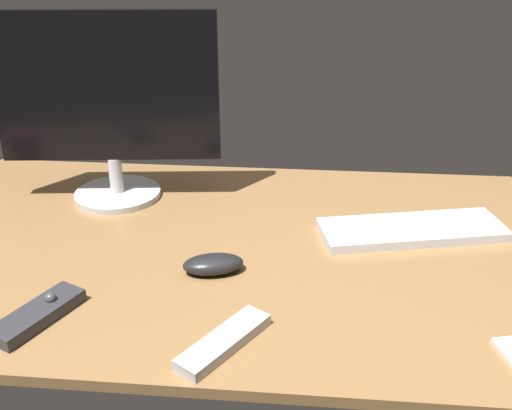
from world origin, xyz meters
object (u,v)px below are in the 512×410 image
at_px(keyboard, 412,230).
at_px(computer_mouse, 213,264).
at_px(tv_remote, 224,341).
at_px(monitor, 108,105).
at_px(media_remote, 38,314).

relative_size(keyboard, computer_mouse, 3.39).
bearing_deg(tv_remote, keyboard, -7.71).
xyz_separation_m(keyboard, computer_mouse, (-0.40, -0.19, 0.01)).
distance_m(keyboard, tv_remote, 0.53).
bearing_deg(monitor, computer_mouse, -54.56).
relative_size(keyboard, tv_remote, 2.19).
bearing_deg(tv_remote, computer_mouse, 46.67).
height_order(monitor, tv_remote, monitor).
bearing_deg(monitor, tv_remote, -64.08).
bearing_deg(keyboard, monitor, 156.39).
height_order(keyboard, media_remote, media_remote).
distance_m(computer_mouse, media_remote, 0.32).
distance_m(monitor, computer_mouse, 0.48).
distance_m(computer_mouse, tv_remote, 0.22).
relative_size(media_remote, tv_remote, 0.97).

